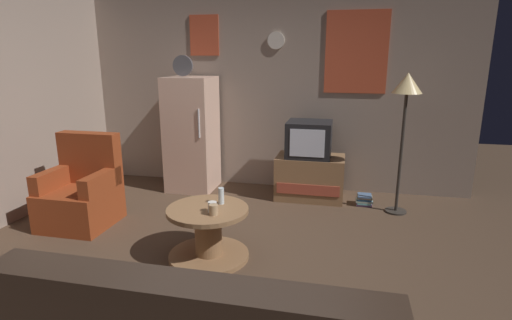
# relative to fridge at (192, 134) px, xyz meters

# --- Properties ---
(ground_plane) EXTENTS (12.00, 12.00, 0.00)m
(ground_plane) POSITION_rel_fridge_xyz_m (1.00, -2.05, -0.75)
(ground_plane) COLOR #4C3828
(wall_with_art) EXTENTS (5.20, 0.12, 2.53)m
(wall_with_art) POSITION_rel_fridge_xyz_m (1.01, 0.40, 0.52)
(wall_with_art) COLOR gray
(wall_with_art) RESTS_ON ground_plane
(fridge) EXTENTS (0.60, 0.62, 1.77)m
(fridge) POSITION_rel_fridge_xyz_m (0.00, 0.00, 0.00)
(fridge) COLOR beige
(fridge) RESTS_ON ground_plane
(tv_stand) EXTENTS (0.84, 0.53, 0.54)m
(tv_stand) POSITION_rel_fridge_xyz_m (1.59, -0.05, -0.48)
(tv_stand) COLOR #8E6642
(tv_stand) RESTS_ON ground_plane
(crt_tv) EXTENTS (0.54, 0.51, 0.44)m
(crt_tv) POSITION_rel_fridge_xyz_m (1.56, -0.05, 0.01)
(crt_tv) COLOR black
(crt_tv) RESTS_ON tv_stand
(standing_lamp) EXTENTS (0.32, 0.32, 1.59)m
(standing_lamp) POSITION_rel_fridge_xyz_m (2.62, -0.32, 0.60)
(standing_lamp) COLOR #332D28
(standing_lamp) RESTS_ON ground_plane
(coffee_table) EXTENTS (0.72, 0.72, 0.47)m
(coffee_table) POSITION_rel_fridge_xyz_m (0.85, -1.83, -0.52)
(coffee_table) COLOR #8E6642
(coffee_table) RESTS_ON ground_plane
(wine_glass) EXTENTS (0.05, 0.05, 0.15)m
(wine_glass) POSITION_rel_fridge_xyz_m (0.94, -1.71, -0.21)
(wine_glass) COLOR silver
(wine_glass) RESTS_ON coffee_table
(mug_ceramic_white) EXTENTS (0.08, 0.08, 0.09)m
(mug_ceramic_white) POSITION_rel_fridge_xyz_m (0.92, -1.91, -0.24)
(mug_ceramic_white) COLOR silver
(mug_ceramic_white) RESTS_ON coffee_table
(mug_ceramic_tan) EXTENTS (0.08, 0.08, 0.09)m
(mug_ceramic_tan) POSITION_rel_fridge_xyz_m (0.95, -1.97, -0.24)
(mug_ceramic_tan) COLOR tan
(mug_ceramic_tan) RESTS_ON coffee_table
(armchair) EXTENTS (0.68, 0.68, 0.96)m
(armchair) POSITION_rel_fridge_xyz_m (-0.73, -1.38, -0.42)
(armchair) COLOR maroon
(armchair) RESTS_ON ground_plane
(book_stack) EXTENTS (0.20, 0.17, 0.14)m
(book_stack) POSITION_rel_fridge_xyz_m (2.26, -0.18, -0.68)
(book_stack) COLOR #976CB9
(book_stack) RESTS_ON ground_plane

